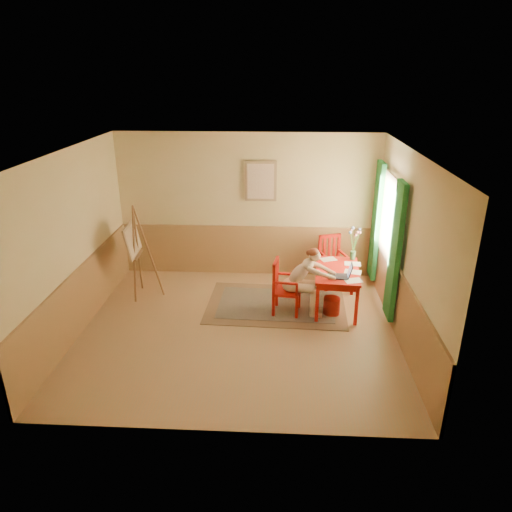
# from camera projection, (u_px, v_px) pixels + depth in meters

# --- Properties ---
(room) EXTENTS (5.04, 4.54, 2.84)m
(room) POSITION_uv_depth(u_px,v_px,m) (237.00, 248.00, 6.93)
(room) COLOR #A27E58
(room) RESTS_ON ground
(wainscot) EXTENTS (5.00, 4.50, 1.00)m
(wainscot) POSITION_uv_depth(u_px,v_px,m) (242.00, 280.00, 8.00)
(wainscot) COLOR tan
(wainscot) RESTS_ON room
(window) EXTENTS (0.12, 2.01, 2.20)m
(window) POSITION_uv_depth(u_px,v_px,m) (386.00, 230.00, 7.85)
(window) COLOR white
(window) RESTS_ON room
(wall_portrait) EXTENTS (0.60, 0.05, 0.76)m
(wall_portrait) POSITION_uv_depth(u_px,v_px,m) (261.00, 181.00, 8.77)
(wall_portrait) COLOR #9B7B57
(wall_portrait) RESTS_ON room
(rug) EXTENTS (2.46, 1.69, 0.02)m
(rug) POSITION_uv_depth(u_px,v_px,m) (276.00, 304.00, 8.23)
(rug) COLOR #8C7251
(rug) RESTS_ON room
(table) EXTENTS (0.82, 1.26, 0.72)m
(table) POSITION_uv_depth(u_px,v_px,m) (337.00, 274.00, 7.90)
(table) COLOR #B8150A
(table) RESTS_ON room
(chair_left) EXTENTS (0.49, 0.47, 0.95)m
(chair_left) POSITION_uv_depth(u_px,v_px,m) (284.00, 287.00, 7.81)
(chair_left) COLOR #B8150A
(chair_left) RESTS_ON room
(chair_back) EXTENTS (0.55, 0.56, 0.98)m
(chair_back) POSITION_uv_depth(u_px,v_px,m) (332.00, 262.00, 8.79)
(chair_back) COLOR #B8150A
(chair_back) RESTS_ON room
(figure) EXTENTS (0.91, 0.44, 1.20)m
(figure) POSITION_uv_depth(u_px,v_px,m) (304.00, 278.00, 7.69)
(figure) COLOR beige
(figure) RESTS_ON room
(laptop) EXTENTS (0.40, 0.25, 0.23)m
(laptop) POSITION_uv_depth(u_px,v_px,m) (342.00, 274.00, 7.57)
(laptop) COLOR #1E2338
(laptop) RESTS_ON table
(papers) EXTENTS (0.71, 1.15, 0.00)m
(papers) POSITION_uv_depth(u_px,v_px,m) (346.00, 269.00, 7.90)
(papers) COLOR white
(papers) RESTS_ON table
(vase) EXTENTS (0.26, 0.29, 0.59)m
(vase) POSITION_uv_depth(u_px,v_px,m) (354.00, 245.00, 8.20)
(vase) COLOR #3F724C
(vase) RESTS_ON table
(wastebasket) EXTENTS (0.34, 0.34, 0.30)m
(wastebasket) POSITION_uv_depth(u_px,v_px,m) (332.00, 306.00, 7.87)
(wastebasket) COLOR #B42619
(wastebasket) RESTS_ON room
(easel) EXTENTS (0.58, 0.76, 1.71)m
(easel) POSITION_uv_depth(u_px,v_px,m) (135.00, 243.00, 8.22)
(easel) COLOR #915F35
(easel) RESTS_ON room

